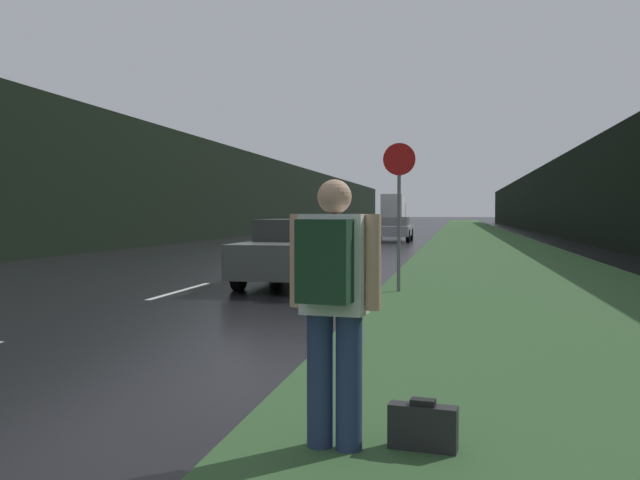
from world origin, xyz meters
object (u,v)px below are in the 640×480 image
(hitchhiker_with_backpack, at_px, (333,297))
(car_passing_far, at_px, (393,229))
(car_oncoming, at_px, (337,227))
(delivery_truck, at_px, (394,210))
(stop_sign, at_px, (399,203))
(suitcase, at_px, (423,428))
(car_passing_near, at_px, (296,251))

(hitchhiker_with_backpack, distance_m, car_passing_far, 33.95)
(car_oncoming, bearing_deg, car_passing_far, -43.58)
(car_oncoming, distance_m, delivery_truck, 38.91)
(delivery_truck, bearing_deg, stop_sign, -84.68)
(suitcase, xyz_separation_m, car_passing_far, (-3.29, 33.73, 0.54))
(hitchhiker_with_backpack, distance_m, delivery_truck, 76.73)
(suitcase, height_order, car_passing_near, car_passing_near)
(stop_sign, relative_size, car_passing_near, 0.63)
(car_passing_far, distance_m, delivery_truck, 42.79)
(hitchhiker_with_backpack, height_order, delivery_truck, delivery_truck)
(hitchhiker_with_backpack, relative_size, car_oncoming, 0.38)
(stop_sign, relative_size, delivery_truck, 0.42)
(hitchhiker_with_backpack, bearing_deg, car_oncoming, 107.16)
(stop_sign, xyz_separation_m, delivery_truck, (-6.28, 67.37, 0.21))
(car_passing_near, relative_size, car_passing_far, 1.13)
(car_passing_near, bearing_deg, delivery_truck, -86.63)
(hitchhiker_with_backpack, height_order, car_oncoming, hitchhiker_with_backpack)
(stop_sign, relative_size, suitcase, 6.42)
(delivery_truck, bearing_deg, car_passing_far, -84.78)
(stop_sign, height_order, car_oncoming, stop_sign)
(hitchhiker_with_backpack, bearing_deg, suitcase, 18.69)
(stop_sign, relative_size, car_passing_far, 0.71)
(suitcase, relative_size, car_passing_far, 0.11)
(car_passing_near, bearing_deg, stop_sign, 152.77)
(suitcase, distance_m, car_oncoming, 38.12)
(stop_sign, height_order, hitchhiker_with_backpack, stop_sign)
(hitchhiker_with_backpack, bearing_deg, car_passing_far, 101.77)
(car_passing_near, distance_m, car_passing_far, 23.55)
(suitcase, bearing_deg, delivery_truck, 102.56)
(car_passing_far, xyz_separation_m, delivery_truck, (-3.89, 42.60, 1.27))
(hitchhiker_with_backpack, height_order, car_passing_near, hitchhiker_with_backpack)
(car_passing_near, relative_size, car_oncoming, 1.02)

